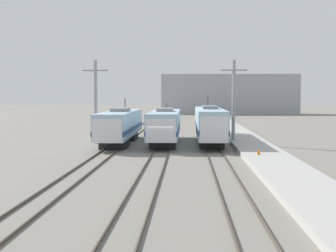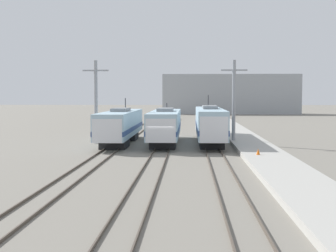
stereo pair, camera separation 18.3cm
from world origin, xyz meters
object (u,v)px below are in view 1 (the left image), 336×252
at_px(locomotive_center, 165,125).
at_px(catenary_tower_right, 234,101).
at_px(locomotive_far_right, 210,124).
at_px(catenary_tower_left, 96,101).
at_px(locomotive_far_left, 120,125).
at_px(traffic_cone, 258,152).

distance_m(locomotive_center, catenary_tower_right, 8.06).
height_order(locomotive_far_right, catenary_tower_left, catenary_tower_left).
relative_size(locomotive_center, catenary_tower_right, 1.82).
distance_m(locomotive_far_left, catenary_tower_right, 12.85).
bearing_deg(traffic_cone, catenary_tower_right, 93.99).
bearing_deg(locomotive_center, traffic_cone, -55.30).
bearing_deg(catenary_tower_right, traffic_cone, -86.01).
bearing_deg(locomotive_far_right, catenary_tower_left, -177.14).
bearing_deg(locomotive_far_left, locomotive_center, 0.78).
bearing_deg(locomotive_center, locomotive_far_right, 11.52).
xyz_separation_m(locomotive_far_right, catenary_tower_right, (2.59, -0.64, 2.63)).
distance_m(locomotive_far_left, catenary_tower_left, 3.92).
height_order(locomotive_far_left, catenary_tower_right, catenary_tower_right).
height_order(locomotive_far_left, locomotive_center, locomotive_far_left).
relative_size(locomotive_center, locomotive_far_right, 0.89).
relative_size(locomotive_far_left, locomotive_center, 1.05).
xyz_separation_m(catenary_tower_left, traffic_cone, (16.18, -12.57, -4.11)).
bearing_deg(catenary_tower_left, locomotive_center, -2.79).
bearing_deg(locomotive_center, locomotive_far_left, -179.22).
distance_m(locomotive_far_left, locomotive_far_right, 10.01).
relative_size(catenary_tower_left, catenary_tower_right, 1.00).
xyz_separation_m(locomotive_center, locomotive_far_right, (4.97, 1.01, 0.12)).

